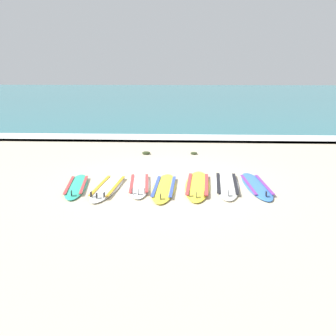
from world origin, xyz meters
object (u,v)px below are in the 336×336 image
(surfboard_3, at_px, (164,187))
(surfboard_4, at_px, (198,185))
(surfboard_0, at_px, (77,186))
(surfboard_2, at_px, (139,184))
(surfboard_5, at_px, (227,184))
(surfboard_1, at_px, (108,187))
(surfboard_6, at_px, (256,186))

(surfboard_3, xyz_separation_m, surfboard_4, (0.80, 0.20, 0.00))
(surfboard_0, distance_m, surfboard_2, 1.51)
(surfboard_4, relative_size, surfboard_5, 1.03)
(surfboard_2, relative_size, surfboard_4, 0.87)
(surfboard_5, bearing_deg, surfboard_0, -175.42)
(surfboard_1, bearing_deg, surfboard_2, 17.63)
(surfboard_3, bearing_deg, surfboard_6, 6.08)
(surfboard_1, xyz_separation_m, surfboard_2, (0.72, 0.23, 0.00))
(surfboard_0, xyz_separation_m, surfboard_6, (4.34, 0.23, -0.00))
(surfboard_3, relative_size, surfboard_4, 0.91)
(surfboard_1, height_order, surfboard_4, same)
(surfboard_4, bearing_deg, surfboard_3, -165.80)
(surfboard_1, xyz_separation_m, surfboard_6, (3.56, 0.26, -0.00))
(surfboard_2, bearing_deg, surfboard_6, 0.66)
(surfboard_1, distance_m, surfboard_5, 2.88)
(surfboard_1, distance_m, surfboard_4, 2.16)
(surfboard_6, bearing_deg, surfboard_1, -175.80)
(surfboard_4, height_order, surfboard_6, same)
(surfboard_1, height_order, surfboard_6, same)
(surfboard_4, xyz_separation_m, surfboard_6, (1.41, 0.03, -0.00))
(surfboard_5, bearing_deg, surfboard_2, -177.35)
(surfboard_6, bearing_deg, surfboard_5, 174.59)
(surfboard_3, height_order, surfboard_5, same)
(surfboard_4, distance_m, surfboard_6, 1.41)
(surfboard_4, bearing_deg, surfboard_6, 1.34)
(surfboard_2, distance_m, surfboard_5, 2.14)
(surfboard_0, bearing_deg, surfboard_3, -0.28)
(surfboard_5, bearing_deg, surfboard_6, -5.41)
(surfboard_5, height_order, surfboard_6, same)
(surfboard_2, xyz_separation_m, surfboard_4, (1.43, -0.00, -0.00))
(surfboard_4, relative_size, surfboard_6, 1.11)
(surfboard_0, bearing_deg, surfboard_1, -2.68)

